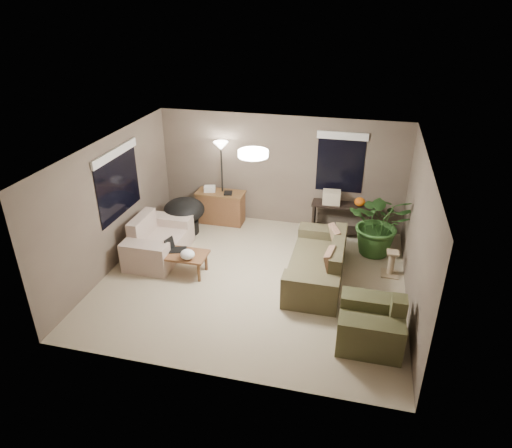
% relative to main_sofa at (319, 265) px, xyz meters
% --- Properties ---
extents(room_shell, '(5.50, 5.50, 5.50)m').
position_rel_main_sofa_xyz_m(room_shell, '(-1.18, -0.30, 0.96)').
color(room_shell, tan).
rests_on(room_shell, ground).
extents(main_sofa, '(0.95, 2.20, 0.85)m').
position_rel_main_sofa_xyz_m(main_sofa, '(0.00, 0.00, 0.00)').
color(main_sofa, '#4B452D').
rests_on(main_sofa, ground).
extents(throw_pillows, '(0.38, 1.39, 0.47)m').
position_rel_main_sofa_xyz_m(throw_pillows, '(0.26, 0.00, 0.36)').
color(throw_pillows, '#8C7251').
rests_on(throw_pillows, main_sofa).
extents(loveseat, '(0.90, 1.60, 0.85)m').
position_rel_main_sofa_xyz_m(loveseat, '(-3.26, 0.08, 0.00)').
color(loveseat, beige).
rests_on(loveseat, ground).
extents(armchair, '(0.95, 1.00, 0.85)m').
position_rel_main_sofa_xyz_m(armchair, '(0.97, -1.53, 0.00)').
color(armchair, brown).
rests_on(armchair, ground).
extents(coffee_table, '(1.00, 0.55, 0.42)m').
position_rel_main_sofa_xyz_m(coffee_table, '(-2.55, -0.41, 0.06)').
color(coffee_table, brown).
rests_on(coffee_table, ground).
extents(laptop, '(0.42, 0.33, 0.24)m').
position_rel_main_sofa_xyz_m(laptop, '(-2.72, -0.31, 0.19)').
color(laptop, black).
rests_on(laptop, coffee_table).
extents(plastic_bag, '(0.29, 0.26, 0.19)m').
position_rel_main_sofa_xyz_m(plastic_bag, '(-2.35, -0.56, 0.22)').
color(plastic_bag, white).
rests_on(plastic_bag, coffee_table).
extents(desk, '(1.10, 0.50, 0.75)m').
position_rel_main_sofa_xyz_m(desk, '(-2.49, 1.85, 0.08)').
color(desk, brown).
rests_on(desk, ground).
extents(desk_papers, '(0.71, 0.30, 0.12)m').
position_rel_main_sofa_xyz_m(desk_papers, '(-2.65, 1.84, 0.51)').
color(desk_papers, silver).
rests_on(desk_papers, desk).
extents(console_table, '(1.30, 0.40, 0.75)m').
position_rel_main_sofa_xyz_m(console_table, '(0.27, 1.84, 0.14)').
color(console_table, black).
rests_on(console_table, ground).
extents(pumpkin, '(0.28, 0.28, 0.19)m').
position_rel_main_sofa_xyz_m(pumpkin, '(0.62, 1.84, 0.55)').
color(pumpkin, orange).
rests_on(pumpkin, console_table).
extents(cardboard_box, '(0.39, 0.30, 0.28)m').
position_rel_main_sofa_xyz_m(cardboard_box, '(0.02, 1.84, 0.59)').
color(cardboard_box, beige).
rests_on(cardboard_box, console_table).
extents(papasan_chair, '(1.19, 1.19, 0.80)m').
position_rel_main_sofa_xyz_m(papasan_chair, '(-3.11, 1.16, 0.17)').
color(papasan_chair, black).
rests_on(papasan_chair, ground).
extents(floor_lamp, '(0.32, 0.32, 1.91)m').
position_rel_main_sofa_xyz_m(floor_lamp, '(-2.46, 1.92, 1.30)').
color(floor_lamp, black).
rests_on(floor_lamp, ground).
extents(ceiling_fixture, '(0.50, 0.50, 0.10)m').
position_rel_main_sofa_xyz_m(ceiling_fixture, '(-1.18, -0.30, 2.15)').
color(ceiling_fixture, white).
rests_on(ceiling_fixture, room_shell).
extents(houseplant, '(1.24, 1.38, 1.08)m').
position_rel_main_sofa_xyz_m(houseplant, '(1.05, 1.23, 0.24)').
color(houseplant, '#2D5923').
rests_on(houseplant, ground).
extents(cat_scratching_post, '(0.32, 0.32, 0.50)m').
position_rel_main_sofa_xyz_m(cat_scratching_post, '(1.31, 0.46, -0.08)').
color(cat_scratching_post, tan).
rests_on(cat_scratching_post, ground).
extents(window_left, '(0.05, 1.56, 1.33)m').
position_rel_main_sofa_xyz_m(window_left, '(-3.90, 0.00, 1.49)').
color(window_left, black).
rests_on(window_left, room_shell).
extents(window_back, '(1.06, 0.05, 1.33)m').
position_rel_main_sofa_xyz_m(window_back, '(0.12, 2.18, 1.49)').
color(window_back, black).
rests_on(window_back, room_shell).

